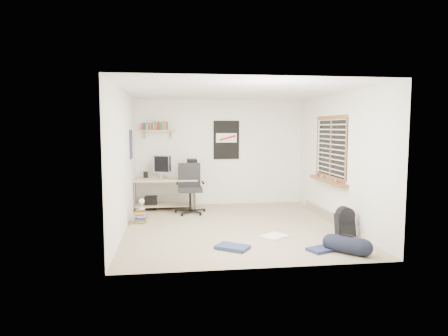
{
  "coord_description": "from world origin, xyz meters",
  "views": [
    {
      "loc": [
        -1.16,
        -7.23,
        1.85
      ],
      "look_at": [
        -0.14,
        0.44,
        1.06
      ],
      "focal_mm": 32.0,
      "sensor_mm": 36.0,
      "label": 1
    }
  ],
  "objects": [
    {
      "name": "pc_tower",
      "position": [
        -0.7,
        1.8,
        0.9
      ],
      "size": [
        0.22,
        0.44,
        0.46
      ],
      "primitive_type": "cube",
      "rotation": [
        0.0,
        0.0,
        0.02
      ],
      "color": "black",
      "rests_on": "desk"
    },
    {
      "name": "duffel_bag",
      "position": [
        1.39,
        -1.8,
        0.14
      ],
      "size": [
        0.36,
        0.36,
        0.5
      ],
      "primitive_type": "cylinder",
      "rotation": [
        0.0,
        0.0,
        -0.77
      ],
      "color": "black",
      "rests_on": "floor"
    },
    {
      "name": "subwoofer",
      "position": [
        -1.63,
        1.84,
        0.14
      ],
      "size": [
        0.28,
        0.28,
        0.31
      ],
      "primitive_type": "cube",
      "rotation": [
        0.0,
        0.0,
        -0.03
      ],
      "color": "black",
      "rests_on": "floor"
    },
    {
      "name": "book_stack",
      "position": [
        -1.75,
        0.46,
        0.15
      ],
      "size": [
        0.49,
        0.43,
        0.3
      ],
      "primitive_type": "cube",
      "rotation": [
        0.0,
        0.0,
        0.17
      ],
      "color": "brown",
      "rests_on": "floor"
    },
    {
      "name": "monitor_right",
      "position": [
        -1.33,
        1.97,
        0.87
      ],
      "size": [
        0.37,
        0.11,
        0.4
      ],
      "primitive_type": "cube",
      "rotation": [
        0.0,
        0.0,
        0.05
      ],
      "color": "#939397",
      "rests_on": "desk"
    },
    {
      "name": "poster_back_wall",
      "position": [
        0.15,
        2.23,
        1.55
      ],
      "size": [
        0.62,
        0.03,
        0.92
      ],
      "primitive_type": "cube",
      "color": "black",
      "rests_on": "back_wall"
    },
    {
      "name": "ceiling",
      "position": [
        0.0,
        0.0,
        2.5
      ],
      "size": [
        4.0,
        4.5,
        0.01
      ],
      "primitive_type": "cube",
      "color": "white",
      "rests_on": "ground"
    },
    {
      "name": "back_wall",
      "position": [
        0.0,
        2.25,
        1.25
      ],
      "size": [
        4.0,
        0.01,
        2.5
      ],
      "primitive_type": "cube",
      "color": "silver",
      "rests_on": "ground"
    },
    {
      "name": "right_wall",
      "position": [
        2.0,
        0.0,
        1.25
      ],
      "size": [
        0.01,
        4.5,
        2.5
      ],
      "primitive_type": "cube",
      "color": "silver",
      "rests_on": "ground"
    },
    {
      "name": "backpack",
      "position": [
        1.75,
        -0.92,
        0.2
      ],
      "size": [
        0.3,
        0.25,
        0.4
      ],
      "primitive_type": "cube",
      "rotation": [
        0.0,
        0.0,
        0.03
      ],
      "color": "black",
      "rests_on": "floor"
    },
    {
      "name": "baseboard_heater",
      "position": [
        1.96,
        0.3,
        0.09
      ],
      "size": [
        0.08,
        2.5,
        0.18
      ],
      "primitive_type": "cube",
      "color": "#B7B2A8",
      "rests_on": "floor"
    },
    {
      "name": "window",
      "position": [
        1.95,
        0.3,
        1.45
      ],
      "size": [
        0.1,
        1.5,
        1.26
      ],
      "primitive_type": "cube",
      "color": "brown",
      "rests_on": "right_wall"
    },
    {
      "name": "poster_left_wall",
      "position": [
        -1.99,
        1.2,
        1.5
      ],
      "size": [
        0.02,
        0.42,
        0.6
      ],
      "primitive_type": "cube",
      "color": "navy",
      "rests_on": "left_wall"
    },
    {
      "name": "wall_shelf",
      "position": [
        -1.45,
        2.14,
        1.78
      ],
      "size": [
        0.8,
        0.22,
        0.24
      ],
      "primitive_type": "cube",
      "color": "tan",
      "rests_on": "back_wall"
    },
    {
      "name": "jeans_b",
      "position": [
        1.04,
        -1.65,
        0.03
      ],
      "size": [
        0.44,
        0.39,
        0.05
      ],
      "primitive_type": "cube",
      "rotation": [
        0.0,
        0.0,
        0.4
      ],
      "color": "#21274C",
      "rests_on": "floor"
    },
    {
      "name": "desk_lamp",
      "position": [
        -1.73,
        0.44,
        0.38
      ],
      "size": [
        0.12,
        0.2,
        0.2
      ],
      "primitive_type": "cube",
      "rotation": [
        0.0,
        0.0,
        0.01
      ],
      "color": "silver",
      "rests_on": "book_stack"
    },
    {
      "name": "jeans_a",
      "position": [
        -0.25,
        -1.38,
        0.03
      ],
      "size": [
        0.58,
        0.53,
        0.05
      ],
      "primitive_type": "cube",
      "rotation": [
        0.0,
        0.0,
        -0.6
      ],
      "color": "navy",
      "rests_on": "floor"
    },
    {
      "name": "desk",
      "position": [
        -1.33,
        1.78,
        0.36
      ],
      "size": [
        1.52,
        0.77,
        0.67
      ],
      "primitive_type": "cube",
      "rotation": [
        0.0,
        0.0,
        -0.09
      ],
      "color": "tan",
      "rests_on": "floor"
    },
    {
      "name": "monitor_left",
      "position": [
        -1.4,
        1.86,
        0.87
      ],
      "size": [
        0.38,
        0.2,
        0.41
      ],
      "primitive_type": "cube",
      "rotation": [
        0.0,
        0.0,
        -0.31
      ],
      "color": "#B5B5BA",
      "rests_on": "desk"
    },
    {
      "name": "speaker_left",
      "position": [
        -1.75,
        2.0,
        0.76
      ],
      "size": [
        0.11,
        0.11,
        0.17
      ],
      "primitive_type": "cube",
      "rotation": [
        0.0,
        0.0,
        0.34
      ],
      "color": "black",
      "rests_on": "desk"
    },
    {
      "name": "office_chair",
      "position": [
        -0.77,
        1.27,
        0.49
      ],
      "size": [
        0.72,
        0.72,
        1.08
      ],
      "primitive_type": "cube",
      "rotation": [
        0.0,
        0.0,
        0.02
      ],
      "color": "black",
      "rests_on": "floor"
    },
    {
      "name": "left_wall",
      "position": [
        -2.0,
        0.0,
        1.25
      ],
      "size": [
        0.01,
        4.5,
        2.5
      ],
      "primitive_type": "cube",
      "color": "silver",
      "rests_on": "ground"
    },
    {
      "name": "floor",
      "position": [
        0.0,
        0.0,
        -0.01
      ],
      "size": [
        4.0,
        4.5,
        0.01
      ],
      "primitive_type": "cube",
      "color": "gray",
      "rests_on": "ground"
    },
    {
      "name": "keyboard",
      "position": [
        -1.52,
        1.72,
        0.68
      ],
      "size": [
        0.41,
        0.19,
        0.02
      ],
      "primitive_type": "cube",
      "rotation": [
        0.0,
        0.0,
        -0.13
      ],
      "color": "black",
      "rests_on": "desk"
    },
    {
      "name": "speaker_right",
      "position": [
        -0.88,
        1.59,
        0.76
      ],
      "size": [
        0.1,
        0.1,
        0.18
      ],
      "primitive_type": "cube",
      "rotation": [
        0.0,
        0.0,
        0.21
      ],
      "color": "black",
      "rests_on": "desk"
    },
    {
      "name": "tshirt",
      "position": [
        0.54,
        -0.83,
        0.02
      ],
      "size": [
        0.52,
        0.51,
        0.04
      ],
      "primitive_type": "cube",
      "rotation": [
        0.0,
        0.0,
        0.63
      ],
      "color": "white",
      "rests_on": "floor"
    }
  ]
}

